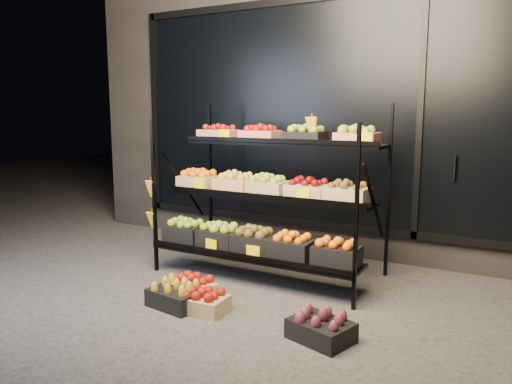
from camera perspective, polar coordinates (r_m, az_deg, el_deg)
The scene contains 8 objects.
ground at distance 4.47m, azimuth -2.54°, elevation -11.58°, with size 24.00×24.00×0.00m, color #514F4C.
building at distance 6.52m, azimuth 9.60°, elevation 10.54°, with size 6.00×2.08×3.50m.
display_rack at distance 4.77m, azimuth 1.07°, elevation -0.42°, with size 2.18×1.02×1.66m.
tag_floor_a at distance 4.31m, azimuth -8.99°, elevation -11.64°, with size 0.13×0.01×0.12m, color #FFDD00.
floor_crate_left at distance 4.40m, azimuth -7.29°, elevation -10.71°, with size 0.45×0.39×0.20m.
floor_crate_midleft at distance 4.22m, azimuth -9.07°, elevation -11.52°, with size 0.47×0.38×0.21m.
floor_crate_midright at distance 4.09m, azimuth -6.06°, elevation -12.26°, with size 0.39×0.29×0.19m.
floor_crate_right at distance 3.63m, azimuth 7.44°, elevation -15.06°, with size 0.49×0.42×0.21m.
Camera 1 is at (2.20, -3.54, 1.59)m, focal length 35.00 mm.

